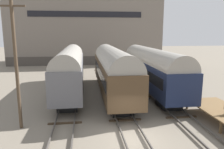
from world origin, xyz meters
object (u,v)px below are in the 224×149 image
object	(u,v)px
train_car_brown	(113,69)
train_car_navy	(152,67)
utility_pole	(16,59)
train_car_grey	(70,68)

from	to	relation	value
train_car_brown	train_car_navy	xyz separation A→B (m)	(4.72, 0.87, -0.09)
utility_pole	train_car_grey	bearing A→B (deg)	70.97
train_car_brown	utility_pole	xyz separation A→B (m)	(-7.87, -7.84, 2.09)
train_car_grey	train_car_brown	bearing A→B (deg)	-15.32
train_car_grey	train_car_navy	bearing A→B (deg)	-2.55
train_car_navy	train_car_grey	size ratio (longest dim) A/B	1.06
train_car_brown	train_car_grey	xyz separation A→B (m)	(-4.72, 1.29, 0.01)
train_car_brown	train_car_navy	size ratio (longest dim) A/B	0.99
train_car_navy	train_car_grey	bearing A→B (deg)	177.45
train_car_navy	utility_pole	xyz separation A→B (m)	(-12.59, -8.71, 2.18)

